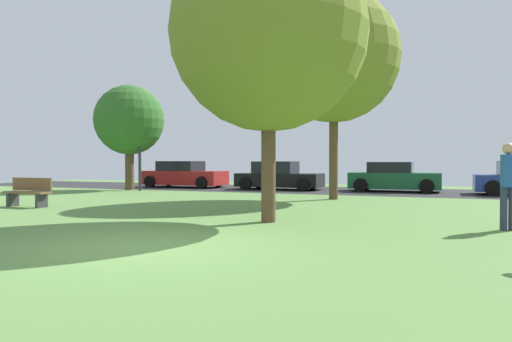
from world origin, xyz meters
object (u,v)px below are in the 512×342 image
Objects in this scene: parked_car_green at (394,178)px; maple_tree_far at (334,57)px; parked_car_red at (184,175)px; park_bench at (29,192)px; oak_tree_right at (268,33)px; person_catcher at (508,181)px; oak_tree_left at (129,121)px; street_lamp_post at (140,144)px; parked_car_black at (279,177)px.

maple_tree_far is at bearing -106.67° from parked_car_green.
parked_car_red is 1.11× the size of parked_car_green.
maple_tree_far is at bearing -141.98° from park_bench.
oak_tree_right is 6.06m from person_catcher.
oak_tree_right reaches higher than parked_car_red.
parked_car_green is (12.34, 3.55, -2.80)m from oak_tree_left.
person_catcher is (15.69, -8.33, -2.45)m from oak_tree_left.
maple_tree_far is 4.30× the size of person_catcher.
parked_car_green is (1.64, 12.49, -3.73)m from oak_tree_right.
oak_tree_right is at bearing -92.68° from person_catcher.
oak_tree_right reaches higher than park_bench.
oak_tree_right is 9.07m from park_bench.
park_bench is at bearing -83.59° from parked_car_red.
person_catcher is 16.80m from street_lamp_post.
oak_tree_right is 1.29× the size of oak_tree_left.
parked_car_black is 0.94× the size of street_lamp_post.
person_catcher reaches higher than parked_car_black.
park_bench is (-9.80, -11.89, -0.18)m from parked_car_green.
parked_car_red is at bearing 179.56° from parked_car_black.
oak_tree_right is 1.48× the size of street_lamp_post.
oak_tree_left is (-10.69, 1.97, -1.82)m from maple_tree_far.
parked_car_red reaches higher than park_bench.
parked_car_black is 1.03× the size of parked_car_green.
street_lamp_post reaches higher than person_catcher.
street_lamp_post reaches higher than parked_car_black.
oak_tree_left is at bearing 169.57° from maple_tree_far.
oak_tree_right is 13.14m from parked_car_black.
street_lamp_post is (-0.33, -3.50, 1.59)m from parked_car_red.
parked_car_red is 11.10m from parked_car_green.
person_catcher is at bearing -27.96° from oak_tree_left.
park_bench is (-13.16, -0.01, -0.54)m from person_catcher.
parked_car_green reaches higher than park_bench.
parked_car_black is (6.79, 3.04, -2.80)m from oak_tree_left.
street_lamp_post is (-11.42, -3.97, 1.61)m from parked_car_green.
parked_car_red is (1.26, 3.08, -2.79)m from oak_tree_left.
oak_tree_right reaches higher than oak_tree_left.
oak_tree_left is at bearing 155.51° from street_lamp_post.
parked_car_green is (5.55, 0.51, 0.00)m from parked_car_black.
oak_tree_right is 1.46× the size of parked_car_red.
person_catcher is at bearing -38.32° from parked_car_red.
parked_car_red is 5.53m from parked_car_black.
oak_tree_left is at bearing 140.14° from oak_tree_right.
park_bench is at bearing -141.98° from maple_tree_far.
oak_tree_left is at bearing -112.18° from parked_car_red.
oak_tree_left is 2.90× the size of person_catcher.
oak_tree_left is at bearing -155.90° from parked_car_black.
maple_tree_far reaches higher than oak_tree_left.
person_catcher is at bearing -51.82° from maple_tree_far.
maple_tree_far is 11.02m from oak_tree_left.
parked_car_black is at bearing 24.10° from oak_tree_left.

